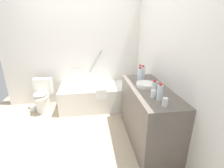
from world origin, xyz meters
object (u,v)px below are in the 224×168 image
object	(u,v)px
water_bottle_3	(140,71)
water_bottle_4	(154,88)
sink_faucet	(157,84)
drinking_glass_1	(165,102)
bathtub	(100,96)
sink_basin	(146,85)
toilet	(43,97)
drinking_glass_0	(153,94)
water_bottle_2	(140,75)
water_bottle_0	(143,73)
water_bottle_1	(160,92)
toilet_paper_roll	(33,109)

from	to	relation	value
water_bottle_3	water_bottle_4	xyz separation A→B (m)	(-0.04, -0.75, -0.02)
sink_faucet	drinking_glass_1	distance (m)	0.65
bathtub	sink_basin	xyz separation A→B (m)	(0.63, -1.13, 0.64)
water_bottle_3	water_bottle_4	bearing A→B (deg)	-92.85
toilet	drinking_glass_0	bearing A→B (deg)	52.54
sink_basin	drinking_glass_0	distance (m)	0.39
sink_faucet	water_bottle_2	distance (m)	0.33
drinking_glass_0	water_bottle_2	bearing A→B (deg)	88.56
sink_basin	water_bottle_4	xyz separation A→B (m)	(0.01, -0.27, 0.06)
water_bottle_4	water_bottle_0	bearing A→B (deg)	86.43
bathtub	toilet	bearing A→B (deg)	-179.38
bathtub	drinking_glass_0	bearing A→B (deg)	-68.94
drinking_glass_1	water_bottle_3	bearing A→B (deg)	87.55
drinking_glass_1	toilet	bearing A→B (deg)	136.44
sink_faucet	water_bottle_2	size ratio (longest dim) A/B	0.64
water_bottle_1	water_bottle_2	world-z (taller)	water_bottle_2
drinking_glass_0	water_bottle_1	bearing A→B (deg)	-56.97
water_bottle_1	water_bottle_3	size ratio (longest dim) A/B	0.98
toilet	water_bottle_2	bearing A→B (deg)	67.03
water_bottle_3	water_bottle_4	distance (m)	0.75
sink_basin	sink_faucet	world-z (taller)	sink_faucet
sink_faucet	sink_basin	bearing A→B (deg)	180.00
water_bottle_3	water_bottle_4	world-z (taller)	water_bottle_3
bathtub	water_bottle_3	size ratio (longest dim) A/B	7.75
water_bottle_2	drinking_glass_0	distance (m)	0.65
toilet	water_bottle_0	xyz separation A→B (m)	(1.89, -0.79, 0.68)
toilet	drinking_glass_1	size ratio (longest dim) A/B	6.98
sink_basin	sink_faucet	distance (m)	0.18
water_bottle_4	water_bottle_2	bearing A→B (deg)	94.27
toilet	sink_basin	distance (m)	2.23
bathtub	drinking_glass_0	world-z (taller)	bathtub
toilet	drinking_glass_0	distance (m)	2.43
water_bottle_0	water_bottle_1	world-z (taller)	water_bottle_0
water_bottle_3	drinking_glass_1	size ratio (longest dim) A/B	2.18
bathtub	toilet	size ratio (longest dim) A/B	2.43
water_bottle_0	toilet_paper_roll	xyz separation A→B (m)	(-2.12, 0.81, -0.95)
sink_basin	drinking_glass_1	world-z (taller)	drinking_glass_1
water_bottle_2	drinking_glass_1	distance (m)	0.88
toilet	water_bottle_1	xyz separation A→B (m)	(1.85, -1.59, 0.66)
sink_faucet	drinking_glass_1	bearing A→B (deg)	-105.32
toilet	water_bottle_0	distance (m)	2.16
water_bottle_1	toilet	bearing A→B (deg)	139.27
water_bottle_0	bathtub	bearing A→B (deg)	130.22
bathtub	sink_basin	world-z (taller)	bathtub
sink_faucet	water_bottle_3	distance (m)	0.50
bathtub	toilet_paper_roll	bearing A→B (deg)	179.81
sink_faucet	water_bottle_0	distance (m)	0.36
toilet	sink_faucet	distance (m)	2.38
drinking_glass_0	water_bottle_0	bearing A→B (deg)	82.67
water_bottle_4	toilet_paper_roll	distance (m)	2.68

